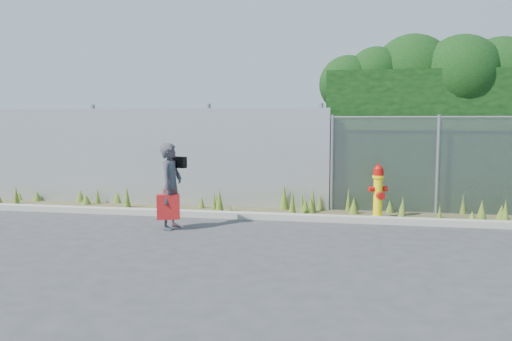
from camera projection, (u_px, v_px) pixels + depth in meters
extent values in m
plane|color=#38373A|center=(258.00, 241.00, 7.99)|extent=(80.00, 80.00, 0.00)
cube|color=#9F9D90|center=(275.00, 217.00, 9.74)|extent=(16.00, 0.22, 0.12)
cube|color=#474228|center=(279.00, 214.00, 10.34)|extent=(16.00, 1.20, 0.01)
cone|color=#43611D|center=(202.00, 203.00, 10.90)|extent=(0.15, 0.15, 0.27)
cone|color=#43611D|center=(390.00, 207.00, 10.37)|extent=(0.18, 0.18, 0.28)
cone|color=#43611D|center=(81.00, 195.00, 11.76)|extent=(0.23, 0.23, 0.35)
cone|color=#43611D|center=(311.00, 206.00, 10.34)|extent=(0.21, 0.21, 0.34)
cone|color=#43611D|center=(502.00, 213.00, 9.64)|extent=(0.23, 0.23, 0.29)
cone|color=#43611D|center=(284.00, 198.00, 10.76)|extent=(0.21, 0.21, 0.55)
cone|color=#43611D|center=(472.00, 218.00, 9.22)|extent=(0.22, 0.22, 0.26)
cone|color=#43611D|center=(348.00, 200.00, 10.50)|extent=(0.13, 0.13, 0.50)
cone|color=#43611D|center=(219.00, 201.00, 10.44)|extent=(0.19, 0.19, 0.50)
cone|color=#43611D|center=(21.00, 190.00, 12.09)|extent=(0.23, 0.23, 0.48)
cone|color=#43611D|center=(463.00, 204.00, 10.24)|extent=(0.14, 0.14, 0.45)
cone|color=#43611D|center=(16.00, 196.00, 11.48)|extent=(0.15, 0.15, 0.41)
cone|color=#43611D|center=(401.00, 211.00, 9.79)|extent=(0.19, 0.19, 0.33)
cone|color=#43611D|center=(98.00, 197.00, 11.51)|extent=(0.13, 0.13, 0.35)
cone|color=#43611D|center=(230.00, 210.00, 10.09)|extent=(0.08, 0.08, 0.25)
cone|color=#43611D|center=(305.00, 206.00, 10.34)|extent=(0.19, 0.19, 0.32)
cone|color=#43611D|center=(16.00, 202.00, 11.09)|extent=(0.14, 0.14, 0.26)
cone|color=#43611D|center=(118.00, 195.00, 11.60)|extent=(0.21, 0.21, 0.39)
cone|color=#43611D|center=(313.00, 200.00, 10.47)|extent=(0.14, 0.14, 0.53)
cone|color=#43611D|center=(354.00, 206.00, 10.25)|extent=(0.21, 0.21, 0.34)
cone|color=#43611D|center=(320.00, 203.00, 10.68)|extent=(0.14, 0.14, 0.35)
cone|color=#43611D|center=(37.00, 197.00, 11.86)|extent=(0.21, 0.21, 0.25)
cone|color=#43611D|center=(440.00, 212.00, 9.77)|extent=(0.10, 0.10, 0.27)
cone|color=#43611D|center=(214.00, 201.00, 10.73)|extent=(0.10, 0.10, 0.39)
cone|color=#43611D|center=(505.00, 213.00, 9.13)|extent=(0.17, 0.17, 0.48)
cone|color=#43611D|center=(482.00, 212.00, 9.32)|extent=(0.23, 0.23, 0.44)
cone|color=#43611D|center=(292.00, 203.00, 10.08)|extent=(0.17, 0.17, 0.54)
cone|color=#43611D|center=(403.00, 209.00, 9.48)|extent=(0.15, 0.15, 0.49)
cone|color=#43611D|center=(86.00, 200.00, 11.40)|extent=(0.24, 0.24, 0.24)
cone|color=#43611D|center=(127.00, 198.00, 10.99)|extent=(0.17, 0.17, 0.47)
cone|color=#43611D|center=(217.00, 201.00, 10.97)|extent=(0.09, 0.09, 0.31)
cone|color=#43611D|center=(302.00, 202.00, 10.67)|extent=(0.11, 0.11, 0.38)
cube|color=#B4B7BC|center=(142.00, 157.00, 11.40)|extent=(8.50, 0.08, 2.20)
cylinder|color=gray|center=(94.00, 154.00, 11.74)|extent=(0.10, 0.10, 2.30)
cylinder|color=gray|center=(209.00, 155.00, 11.23)|extent=(0.10, 0.10, 2.30)
cylinder|color=gray|center=(320.00, 157.00, 10.78)|extent=(0.10, 0.10, 2.30)
cube|color=gray|center=(492.00, 167.00, 10.05)|extent=(6.50, 0.03, 2.00)
cylinder|color=gray|center=(494.00, 117.00, 9.95)|extent=(6.50, 0.04, 0.04)
cylinder|color=gray|center=(332.00, 163.00, 10.63)|extent=(0.07, 0.07, 2.05)
cylinder|color=gray|center=(437.00, 165.00, 10.24)|extent=(0.07, 0.07, 2.05)
cube|color=black|center=(495.00, 140.00, 10.92)|extent=(7.30, 1.60, 3.00)
sphere|color=black|center=(348.00, 84.00, 11.39)|extent=(1.30, 1.30, 1.30)
sphere|color=black|center=(376.00, 75.00, 11.30)|extent=(1.30, 1.30, 1.30)
sphere|color=black|center=(412.00, 76.00, 11.38)|extent=(1.87, 1.87, 1.87)
sphere|color=black|center=(461.00, 75.00, 10.82)|extent=(1.75, 1.75, 1.75)
sphere|color=black|center=(500.00, 78.00, 10.91)|extent=(1.79, 1.79, 1.79)
cylinder|color=yellow|center=(377.00, 218.00, 9.80)|extent=(0.27, 0.27, 0.06)
cylinder|color=yellow|center=(378.00, 198.00, 9.76)|extent=(0.17, 0.17, 0.82)
cylinder|color=yellow|center=(378.00, 177.00, 9.72)|extent=(0.23, 0.23, 0.05)
cylinder|color=#B20F0A|center=(378.00, 173.00, 9.71)|extent=(0.20, 0.20, 0.10)
sphere|color=#B20F0A|center=(378.00, 170.00, 9.71)|extent=(0.18, 0.18, 0.18)
cylinder|color=#B20F0A|center=(379.00, 165.00, 9.70)|extent=(0.05, 0.05, 0.05)
cylinder|color=#B20F0A|center=(371.00, 189.00, 9.77)|extent=(0.10, 0.11, 0.11)
cylinder|color=#B20F0A|center=(385.00, 189.00, 9.72)|extent=(0.10, 0.11, 0.11)
cylinder|color=#B20F0A|center=(378.00, 196.00, 9.63)|extent=(0.14, 0.12, 0.14)
imported|color=#0F5B63|center=(171.00, 186.00, 8.87)|extent=(0.41, 0.58, 1.53)
cube|color=red|center=(168.00, 207.00, 8.76)|extent=(0.40, 0.15, 0.44)
cylinder|color=red|center=(168.00, 190.00, 8.73)|extent=(0.19, 0.02, 0.02)
cube|color=black|center=(179.00, 162.00, 8.98)|extent=(0.27, 0.11, 0.20)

